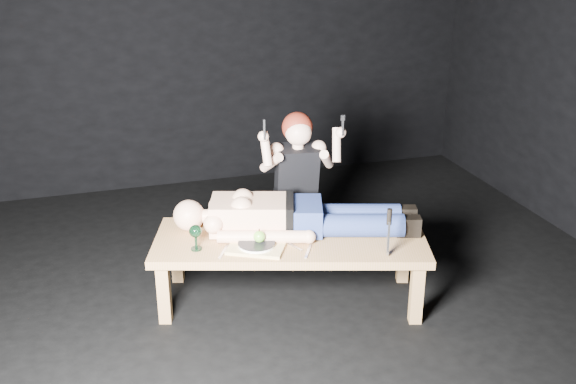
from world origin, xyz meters
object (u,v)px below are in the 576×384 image
at_px(kneeling_woman, 295,185).
at_px(goblet, 196,237).
at_px(lying_man, 298,212).
at_px(carving_knife, 388,233).
at_px(table, 290,270).
at_px(serving_tray, 257,247).

xyz_separation_m(kneeling_woman, goblet, (-0.80, -0.52, -0.06)).
height_order(lying_man, goblet, lying_man).
bearing_deg(carving_knife, lying_man, 145.83).
bearing_deg(table, serving_tray, -145.28).
bearing_deg(kneeling_woman, serving_tray, -118.48).
relative_size(serving_tray, goblet, 2.08).
bearing_deg(carving_knife, kneeling_woman, 123.96).
height_order(kneeling_woman, serving_tray, kneeling_woman).
bearing_deg(goblet, lying_man, 6.58).
bearing_deg(lying_man, table, -113.30).
bearing_deg(goblet, kneeling_woman, 33.09).
relative_size(lying_man, kneeling_woman, 1.46).
bearing_deg(lying_man, kneeling_woman, 92.43).
bearing_deg(kneeling_woman, lying_man, -97.58).
height_order(table, serving_tray, serving_tray).
relative_size(goblet, carving_knife, 0.53).
distance_m(kneeling_woman, goblet, 0.96).
xyz_separation_m(table, lying_man, (0.09, 0.10, 0.36)).
xyz_separation_m(goblet, carving_knife, (1.09, -0.42, 0.07)).
height_order(lying_man, kneeling_woman, kneeling_woman).
bearing_deg(table, carving_knife, -22.30).
relative_size(table, carving_knife, 5.61).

